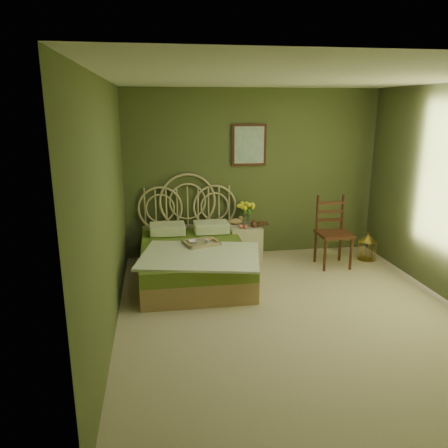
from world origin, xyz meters
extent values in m
plane|color=#CCB393|center=(0.00, 0.00, 0.00)|extent=(4.50, 4.50, 0.00)
plane|color=silver|center=(0.00, 0.00, 2.60)|extent=(4.50, 4.50, 0.00)
plane|color=#4C552D|center=(0.00, 2.25, 1.30)|extent=(4.00, 0.00, 4.00)
plane|color=#4C552D|center=(-2.00, 0.00, 1.30)|extent=(0.00, 4.50, 4.50)
cube|color=#33170E|center=(-0.07, 2.23, 1.75)|extent=(0.54, 0.03, 0.64)
cube|color=beige|center=(-0.07, 2.21, 1.75)|extent=(0.46, 0.01, 0.56)
cube|color=tan|center=(-1.04, 1.23, 0.14)|extent=(1.41, 1.89, 0.28)
cube|color=olive|center=(-1.04, 1.23, 0.38)|extent=(1.41, 1.89, 0.19)
cube|color=white|center=(-0.99, 0.81, 0.49)|extent=(1.69, 1.42, 0.03)
cube|color=white|center=(-1.37, 1.89, 0.56)|extent=(0.52, 0.38, 0.15)
cube|color=white|center=(-0.71, 1.89, 0.56)|extent=(0.52, 0.38, 0.15)
cube|color=tan|center=(-0.93, 1.23, 0.49)|extent=(0.53, 0.46, 0.04)
ellipsoid|color=#B77A38|center=(-0.81, 1.32, 0.54)|extent=(0.12, 0.07, 0.05)
cube|color=beige|center=(-0.17, 1.98, 0.26)|extent=(0.48, 0.48, 0.53)
cylinder|color=silver|center=(-0.12, 2.10, 0.62)|extent=(0.10, 0.10, 0.18)
ellipsoid|color=tan|center=(-0.30, 2.08, 0.58)|extent=(0.21, 0.11, 0.10)
sphere|color=#CE6350|center=(-0.27, 1.84, 0.56)|extent=(0.07, 0.07, 0.07)
sphere|color=#CE6350|center=(-0.20, 1.82, 0.56)|extent=(0.07, 0.07, 0.07)
cube|color=#33170E|center=(1.06, 1.43, 0.50)|extent=(0.47, 0.47, 0.04)
cylinder|color=#33170E|center=(0.87, 1.24, 0.25)|extent=(0.04, 0.04, 0.50)
cylinder|color=#33170E|center=(1.26, 1.24, 0.25)|extent=(0.04, 0.04, 0.50)
cylinder|color=#33170E|center=(0.87, 1.63, 0.25)|extent=(0.04, 0.04, 0.50)
cylinder|color=#33170E|center=(1.26, 1.63, 0.25)|extent=(0.04, 0.04, 0.50)
cube|color=#33170E|center=(1.06, 1.63, 0.77)|extent=(0.40, 0.05, 0.55)
cylinder|color=gold|center=(1.70, 1.61, 0.01)|extent=(0.27, 0.27, 0.01)
cylinder|color=gold|center=(1.70, 1.61, 0.15)|extent=(0.27, 0.27, 0.30)
cone|color=gold|center=(1.70, 1.61, 0.36)|extent=(0.27, 0.27, 0.11)
imported|color=#381E0F|center=(0.01, 2.00, 0.54)|extent=(0.23, 0.27, 0.02)
imported|color=#472819|center=(0.01, 2.00, 0.56)|extent=(0.27, 0.30, 0.02)
imported|color=white|center=(-1.03, 1.28, 0.53)|extent=(0.16, 0.16, 0.03)
imported|color=white|center=(-0.85, 1.17, 0.55)|extent=(0.08, 0.08, 0.08)
camera|label=1|loc=(-1.50, -4.43, 2.32)|focal=35.00mm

